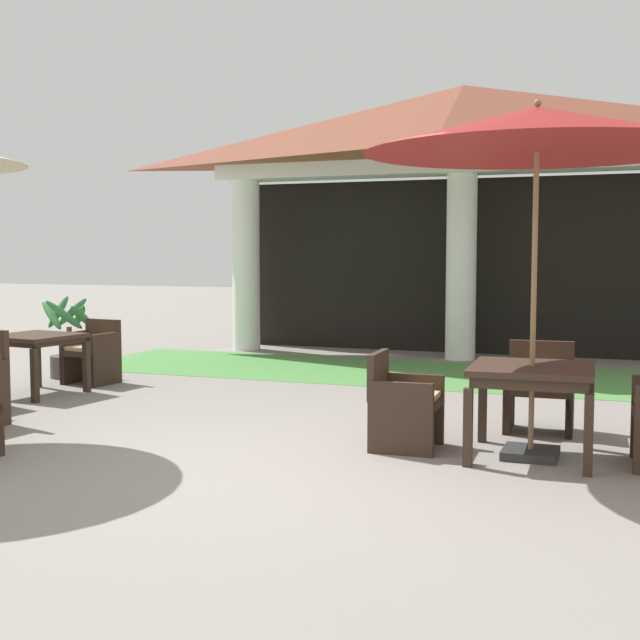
# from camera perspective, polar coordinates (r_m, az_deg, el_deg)

# --- Properties ---
(ground_plane) EXTENTS (60.00, 60.00, 0.00)m
(ground_plane) POSITION_cam_1_polar(r_m,az_deg,el_deg) (6.51, -2.65, -10.25)
(ground_plane) COLOR gray
(background_pavilion) EXTENTS (8.56, 2.73, 4.21)m
(background_pavilion) POSITION_cam_1_polar(r_m,az_deg,el_deg) (13.37, 9.78, 11.39)
(background_pavilion) COLOR white
(background_pavilion) RESTS_ON ground
(lawn_strip) EXTENTS (10.36, 2.65, 0.01)m
(lawn_strip) POSITION_cam_1_polar(r_m,az_deg,el_deg) (11.59, 7.87, -3.67)
(lawn_strip) COLOR #519347
(lawn_strip) RESTS_ON ground
(patio_table_near_foreground) EXTENTS (0.99, 0.99, 0.71)m
(patio_table_near_foreground) POSITION_cam_1_polar(r_m,az_deg,el_deg) (10.36, -18.82, -1.48)
(patio_table_near_foreground) COLOR #38281E
(patio_table_near_foreground) RESTS_ON ground
(patio_chair_near_foreground_north) EXTENTS (0.63, 0.59, 0.81)m
(patio_chair_near_foreground_north) POSITION_cam_1_polar(r_m,az_deg,el_deg) (11.05, -15.24, -2.15)
(patio_chair_near_foreground_north) COLOR #38281E
(patio_chair_near_foreground_north) RESTS_ON ground
(patio_table_mid_right) EXTENTS (1.00, 1.00, 0.76)m
(patio_table_mid_right) POSITION_cam_1_polar(r_m,az_deg,el_deg) (7.01, 14.24, -3.86)
(patio_table_mid_right) COLOR #38281E
(patio_table_mid_right) RESTS_ON ground
(patio_umbrella_mid_right) EXTENTS (2.77, 2.77, 2.88)m
(patio_umbrella_mid_right) POSITION_cam_1_polar(r_m,az_deg,el_deg) (7.00, 14.57, 12.29)
(patio_umbrella_mid_right) COLOR #2D2D2D
(patio_umbrella_mid_right) RESTS_ON ground
(patio_chair_mid_right_west) EXTENTS (0.58, 0.58, 0.82)m
(patio_chair_mid_right_west) POSITION_cam_1_polar(r_m,az_deg,el_deg) (7.20, 5.66, -5.69)
(patio_chair_mid_right_west) COLOR #38281E
(patio_chair_mid_right_west) RESTS_ON ground
(patio_chair_mid_right_north) EXTENTS (0.64, 0.54, 0.83)m
(patio_chair_mid_right_north) POSITION_cam_1_polar(r_m,az_deg,el_deg) (8.10, 14.73, -4.56)
(patio_chair_mid_right_north) COLOR #38281E
(patio_chair_mid_right_north) RESTS_ON ground
(potted_palm_left_edge) EXTENTS (0.72, 0.70, 1.11)m
(potted_palm_left_edge) POSITION_cam_1_polar(r_m,az_deg,el_deg) (11.66, -16.71, -2.04)
(potted_palm_left_edge) COLOR #47423D
(potted_palm_left_edge) RESTS_ON ground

